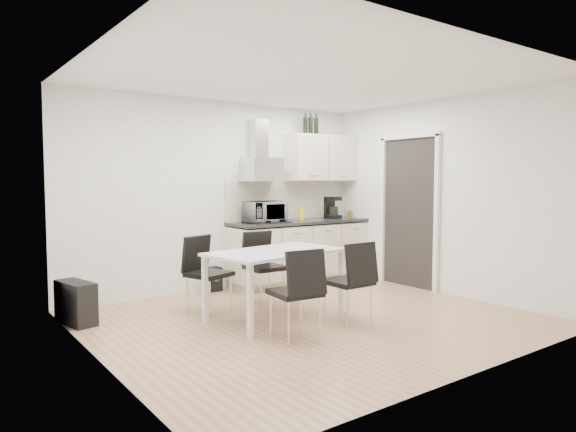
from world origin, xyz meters
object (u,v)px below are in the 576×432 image
object	(u,v)px
kitchenette	(300,226)
chair_near_left	(295,294)
dining_table	(276,257)
chair_near_right	(348,283)
guitar_amp	(76,303)
chair_far_left	(209,275)
chair_far_right	(265,268)
floor_speaker	(213,279)

from	to	relation	value
kitchenette	chair_near_left	size ratio (longest dim) A/B	2.86
chair_near_left	dining_table	bearing A→B (deg)	74.42
chair_near_right	guitar_amp	xyz separation A→B (m)	(-2.30, 1.70, -0.21)
chair_far_left	chair_near_right	bearing A→B (deg)	108.76
chair_far_left	chair_near_right	xyz separation A→B (m)	(0.97, -1.26, 0.00)
dining_table	chair_far_right	bearing A→B (deg)	58.15
guitar_amp	floor_speaker	distance (m)	2.02
chair_far_right	chair_far_left	bearing A→B (deg)	1.40
kitchenette	chair_near_right	size ratio (longest dim) A/B	2.86
chair_near_left	guitar_amp	bearing A→B (deg)	136.45
chair_far_left	guitar_amp	world-z (taller)	chair_far_left
chair_near_left	floor_speaker	world-z (taller)	chair_near_left
guitar_amp	floor_speaker	size ratio (longest dim) A/B	1.78
dining_table	chair_far_left	bearing A→B (deg)	120.00
kitchenette	chair_far_right	xyz separation A→B (m)	(-1.21, -0.87, -0.39)
dining_table	chair_near_right	xyz separation A→B (m)	(0.48, -0.64, -0.23)
dining_table	chair_far_right	world-z (taller)	chair_far_right
chair_far_right	chair_near_left	world-z (taller)	same
guitar_amp	kitchenette	bearing A→B (deg)	-4.89
kitchenette	dining_table	xyz separation A→B (m)	(-1.48, -1.48, -0.16)
kitchenette	chair_near_left	bearing A→B (deg)	-128.50
chair_far_left	chair_far_right	size ratio (longest dim) A/B	1.00
guitar_amp	floor_speaker	bearing A→B (deg)	4.68
chair_far_right	guitar_amp	world-z (taller)	chair_far_right
chair_far_right	chair_near_left	size ratio (longest dim) A/B	1.00
floor_speaker	chair_far_left	bearing A→B (deg)	-120.53
chair_far_left	floor_speaker	distance (m)	1.22
chair_far_right	chair_near_left	bearing A→B (deg)	69.49
kitchenette	dining_table	bearing A→B (deg)	-134.81
chair_far_right	chair_near_left	distance (m)	1.44
kitchenette	guitar_amp	world-z (taller)	kitchenette
kitchenette	chair_near_right	xyz separation A→B (m)	(-1.00, -2.12, -0.39)
chair_far_left	chair_far_right	distance (m)	0.76
dining_table	chair_near_left	xyz separation A→B (m)	(-0.28, -0.72, -0.23)
chair_near_left	chair_near_right	bearing A→B (deg)	11.83
guitar_amp	dining_table	bearing A→B (deg)	-42.42
guitar_amp	floor_speaker	xyz separation A→B (m)	(1.93, 0.58, -0.06)
kitchenette	floor_speaker	size ratio (longest dim) A/B	7.78
kitchenette	dining_table	world-z (taller)	kitchenette
chair_near_right	floor_speaker	distance (m)	2.33
kitchenette	guitar_amp	bearing A→B (deg)	-172.79
chair_far_right	floor_speaker	world-z (taller)	chair_far_right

